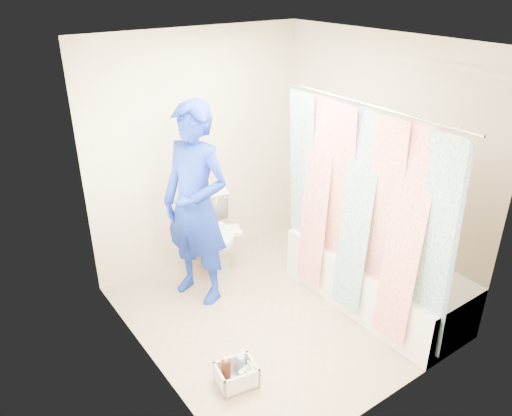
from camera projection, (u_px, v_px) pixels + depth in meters
floor at (275, 311)px, 4.64m from camera, size 2.60×2.60×0.00m
ceiling at (281, 42)px, 3.59m from camera, size 2.40×2.60×0.02m
wall_back at (199, 151)px, 5.06m from camera, size 2.40×0.02×2.40m
wall_front at (403, 262)px, 3.16m from camera, size 2.40×0.02×2.40m
wall_left at (142, 235)px, 3.48m from camera, size 0.02×2.60×2.40m
wall_right at (377, 164)px, 4.74m from camera, size 0.02×2.60×2.40m
bathtub at (376, 278)px, 4.65m from camera, size 0.70×1.75×0.50m
curtain_rod at (369, 105)px, 3.75m from camera, size 0.02×1.90×0.02m
shower_curtain at (358, 215)px, 4.15m from camera, size 0.06×1.75×1.80m
toilet at (216, 233)px, 5.23m from camera, size 0.63×0.83×0.75m
tank_lid at (218, 232)px, 5.09m from camera, size 0.50×0.34×0.04m
tank_internals at (206, 194)px, 5.23m from camera, size 0.18×0.09×0.25m
plumber at (196, 206)px, 4.48m from camera, size 0.68×0.81×1.90m
cleaning_caddy at (238, 375)px, 3.80m from camera, size 0.33×0.28×0.23m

